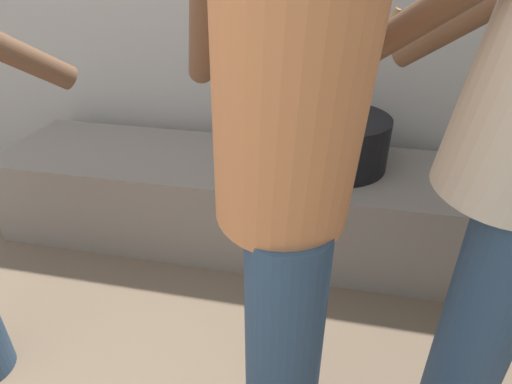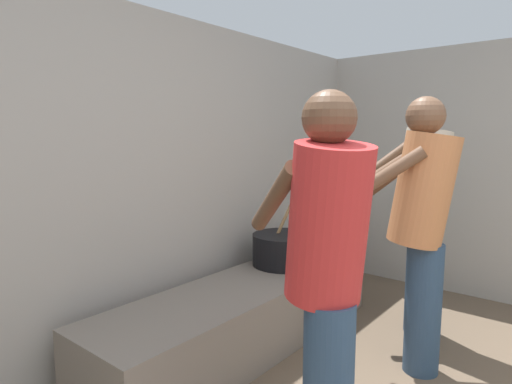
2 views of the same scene
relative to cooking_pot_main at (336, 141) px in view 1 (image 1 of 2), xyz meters
name	(u,v)px [view 1 (image 1 of 2)]	position (x,y,z in m)	size (l,w,h in m)	color
hearth_ledge	(228,198)	(-0.50, -0.05, -0.33)	(2.21, 0.60, 0.43)	slate
cooking_pot_main	(336,141)	(0.00, 0.00, 0.00)	(0.46, 0.46, 0.68)	black
cook_in_orange_shirt	(287,164)	(-0.09, -1.01, 0.37)	(0.55, 0.73, 1.59)	navy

